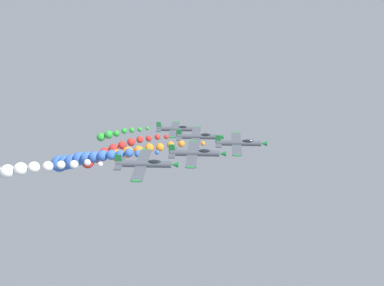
# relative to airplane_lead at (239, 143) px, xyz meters

# --- Properties ---
(airplane_lead) EXTENTS (9.30, 10.35, 3.28)m
(airplane_lead) POSITION_rel_airplane_lead_xyz_m (0.00, 0.00, 0.00)
(airplane_lead) COLOR #474C56
(smoke_trail_lead) EXTENTS (3.17, 19.23, 4.41)m
(smoke_trail_lead) POSITION_rel_airplane_lead_xyz_m (0.77, -20.26, -1.76)
(smoke_trail_lead) COLOR orange
(airplane_left_inner) EXTENTS (9.22, 10.35, 3.41)m
(airplane_left_inner) POSITION_rel_airplane_lead_xyz_m (-7.03, -8.64, -0.40)
(airplane_left_inner) COLOR #474C56
(smoke_trail_left_inner) EXTENTS (3.45, 19.56, 7.75)m
(smoke_trail_left_inner) POSITION_rel_airplane_lead_xyz_m (-6.15, -28.82, -4.20)
(smoke_trail_left_inner) COLOR red
(airplane_right_inner) EXTENTS (9.31, 10.35, 3.27)m
(airplane_right_inner) POSITION_rel_airplane_lead_xyz_m (9.25, -8.34, 0.28)
(airplane_right_inner) COLOR #474C56
(smoke_trail_right_inner) EXTENTS (9.45, 23.61, 6.99)m
(smoke_trail_right_inner) POSITION_rel_airplane_lead_xyz_m (4.56, -31.63, -2.85)
(smoke_trail_right_inner) COLOR blue
(airplane_left_outer) EXTENTS (9.43, 10.35, 3.00)m
(airplane_left_outer) POSITION_rel_airplane_lead_xyz_m (-15.18, -14.33, -0.48)
(airplane_left_outer) COLOR #474C56
(smoke_trail_left_outer) EXTENTS (2.50, 12.81, 3.65)m
(smoke_trail_left_outer) POSITION_rel_airplane_lead_xyz_m (-14.61, -29.66, -1.84)
(smoke_trail_left_outer) COLOR green
(airplane_right_outer) EXTENTS (9.27, 10.35, 3.34)m
(airplane_right_outer) POSITION_rel_airplane_lead_xyz_m (16.98, -16.19, 0.41)
(airplane_right_outer) COLOR #474C56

